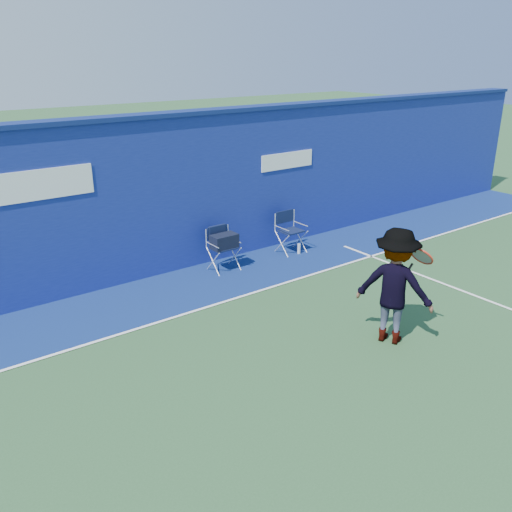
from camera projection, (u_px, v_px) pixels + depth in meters
ground at (318, 408)px, 6.70m from camera, size 80.00×80.00×0.00m
stadium_wall at (130, 200)px, 10.05m from camera, size 24.00×0.50×3.08m
out_of_bounds_strip at (163, 295)px, 9.78m from camera, size 24.00×1.80×0.01m
court_lines at (287, 385)px, 7.15m from camera, size 24.00×12.00×0.01m
directors_chair_left at (224, 252)px, 10.80m from camera, size 0.52×0.48×0.88m
directors_chair_right at (291, 240)px, 11.80m from camera, size 0.53×0.48×0.89m
water_bottle at (299, 249)px, 11.74m from camera, size 0.07×0.07×0.23m
tennis_player at (395, 286)px, 7.98m from camera, size 1.11×1.32×1.78m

